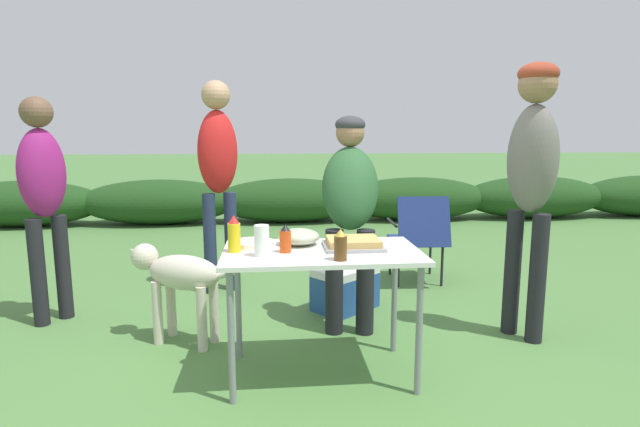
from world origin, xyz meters
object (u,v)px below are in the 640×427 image
at_px(dog, 178,277).
at_px(camp_chair_green_behind_table, 419,234).
at_px(mixing_bowl, 299,237).
at_px(cooler_box, 345,288).
at_px(plate_stack, 253,243).
at_px(standing_person_in_olive_jacket, 532,166).
at_px(food_tray, 353,243).
at_px(hot_sauce_bottle, 285,239).
at_px(paper_cup_stack, 262,241).
at_px(standing_person_in_red_jacket, 350,201).
at_px(standing_person_in_gray_fleece, 218,164).
at_px(mustard_bottle, 234,235).
at_px(beer_bottle, 340,245).
at_px(standing_person_with_beanie, 43,188).
at_px(folding_table, 322,264).

relative_size(dog, camp_chair_green_behind_table, 0.93).
relative_size(mixing_bowl, cooler_box, 0.43).
relative_size(mixing_bowl, dog, 0.32).
bearing_deg(cooler_box, dog, -15.31).
xyz_separation_m(plate_stack, standing_person_in_olive_jacket, (1.81, 0.26, 0.42)).
bearing_deg(food_tray, camp_chair_green_behind_table, 61.66).
distance_m(plate_stack, hot_sauce_bottle, 0.26).
height_order(paper_cup_stack, dog, paper_cup_stack).
bearing_deg(dog, paper_cup_stack, -113.94).
distance_m(mixing_bowl, standing_person_in_red_jacket, 0.67).
xyz_separation_m(hot_sauce_bottle, standing_person_in_gray_fleece, (-0.53, 1.65, 0.31)).
bearing_deg(paper_cup_stack, mustard_bottle, 143.32).
height_order(hot_sauce_bottle, standing_person_in_red_jacket, standing_person_in_red_jacket).
bearing_deg(standing_person_in_red_jacket, standing_person_in_gray_fleece, 143.89).
relative_size(standing_person_in_red_jacket, dog, 1.95).
relative_size(plate_stack, beer_bottle, 1.45).
xyz_separation_m(standing_person_with_beanie, dog, (1.01, -0.47, -0.55)).
distance_m(mixing_bowl, standing_person_with_beanie, 1.99).
bearing_deg(camp_chair_green_behind_table, cooler_box, -139.39).
distance_m(standing_person_in_gray_fleece, dog, 1.28).
bearing_deg(plate_stack, standing_person_in_olive_jacket, 8.30).
bearing_deg(camp_chair_green_behind_table, standing_person_in_olive_jacket, -71.43).
xyz_separation_m(standing_person_in_red_jacket, standing_person_with_beanie, (-2.17, 0.33, 0.08)).
bearing_deg(standing_person_with_beanie, plate_stack, -80.60).
relative_size(beer_bottle, cooler_box, 0.29).
xyz_separation_m(beer_bottle, standing_person_in_olive_jacket, (1.35, 0.63, 0.35)).
height_order(food_tray, mustard_bottle, mustard_bottle).
bearing_deg(hot_sauce_bottle, dog, 140.77).
height_order(plate_stack, standing_person_in_gray_fleece, standing_person_in_gray_fleece).
bearing_deg(mustard_bottle, dog, 127.94).
bearing_deg(folding_table, hot_sauce_bottle, -173.48).
relative_size(folding_table, food_tray, 3.32).
distance_m(standing_person_in_red_jacket, dog, 1.26).
relative_size(standing_person_in_gray_fleece, standing_person_with_beanie, 1.11).
bearing_deg(mustard_bottle, standing_person_in_red_jacket, 42.14).
relative_size(beer_bottle, standing_person_in_red_jacket, 0.11).
distance_m(standing_person_in_gray_fleece, camp_chair_green_behind_table, 1.91).
bearing_deg(dog, standing_person_with_beanie, 89.66).
xyz_separation_m(food_tray, standing_person_in_olive_jacket, (1.24, 0.36, 0.41)).
xyz_separation_m(standing_person_in_gray_fleece, cooler_box, (1.02, -0.56, -0.95)).
relative_size(folding_table, mustard_bottle, 5.36).
bearing_deg(mustard_bottle, food_tray, 2.81).
bearing_deg(mixing_bowl, plate_stack, -176.66).
relative_size(food_tray, standing_person_in_red_jacket, 0.22).
height_order(standing_person_in_gray_fleece, standing_person_in_olive_jacket, standing_person_in_olive_jacket).
height_order(standing_person_in_olive_jacket, camp_chair_green_behind_table, standing_person_in_olive_jacket).
relative_size(paper_cup_stack, hot_sauce_bottle, 1.09).
bearing_deg(standing_person_in_red_jacket, standing_person_in_olive_jacket, -6.55).
height_order(camp_chair_green_behind_table, cooler_box, camp_chair_green_behind_table).
relative_size(mustard_bottle, beer_bottle, 1.25).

